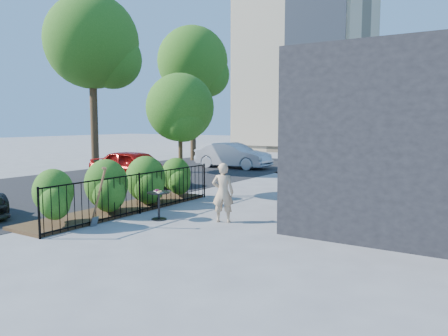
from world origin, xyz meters
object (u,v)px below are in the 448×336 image
Objects in this scene: cafe_table at (159,201)px; car_silver at (233,155)px; woman at (223,193)px; street_tree_far at (193,66)px; shovel at (98,200)px; street_tree_near at (92,47)px; car_red at (136,167)px; patio_tree at (181,112)px.

car_silver reaches higher than cafe_table.
cafe_table is at bearing -1.26° from woman.
street_tree_far is 18.61m from shovel.
street_tree_near reaches higher than car_red.
woman is 1.00× the size of shovel.
street_tree_far is at bearing 124.51° from patio_tree.
woman is at bearing -27.37° from street_tree_near.
street_tree_near is at bearing -51.66° from woman.
patio_tree is 2.72× the size of shovel.
shovel is (-2.15, -1.99, -0.09)m from woman.
cafe_table is at bearing 64.09° from shovel.
patio_tree is at bearing 102.56° from shovel.
woman is 12.62m from car_silver.
patio_tree reaches higher than cafe_table.
car_silver is at bearing 110.37° from patio_tree.
cafe_table is 1.51m from shovel.
woman is at bearing 23.03° from cafe_table.
cafe_table is 0.52× the size of shovel.
woman is 0.36× the size of car_silver.
patio_tree is 4.14m from cafe_table.
street_tree_near is 5.70× the size of woman.
car_red is at bearing -65.71° from street_tree_far.
street_tree_far reaches higher than car_red.
shovel is 0.37× the size of car_red.
shovel is 0.36× the size of car_silver.
car_red is at bearing 178.80° from car_silver.
street_tree_far is 2.09× the size of car_red.
car_red is 0.97× the size of car_silver.
cafe_table is at bearing -132.91° from car_red.
shovel is at bearing -60.90° from street_tree_far.
woman reaches higher than shovel.
cafe_table is at bearing -158.45° from car_silver.
street_tree_near is 5.71× the size of shovel.
car_silver is (4.53, -2.67, -5.24)m from street_tree_far.
street_tree_near is 12.68m from shovel.
street_tree_near is 7.19m from car_red.
patio_tree is 4.44m from woman.
street_tree_near reaches higher than patio_tree.
car_red reaches higher than car_silver.
car_silver is at bearing -84.37° from woman.
street_tree_near is at bearing 157.43° from patio_tree.
street_tree_far is 11.08× the size of cafe_table.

